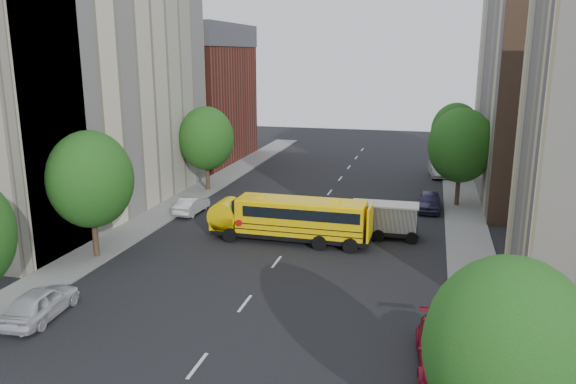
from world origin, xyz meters
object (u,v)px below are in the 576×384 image
at_px(street_tree_1, 90,179).
at_px(street_tree_3, 508,351).
at_px(school_bus, 290,217).
at_px(street_tree_2, 206,138).
at_px(parked_car_0, 41,303).
at_px(parked_car_4, 429,201).
at_px(street_tree_5, 456,131).
at_px(parked_car_1, 192,205).
at_px(safari_truck, 378,219).
at_px(parked_car_3, 443,351).
at_px(parked_car_5, 439,169).
at_px(street_tree_4, 461,145).

relative_size(street_tree_1, street_tree_3, 1.11).
distance_m(street_tree_3, school_bus, 23.08).
height_order(street_tree_2, parked_car_0, street_tree_2).
bearing_deg(street_tree_1, parked_car_4, 39.20).
relative_size(street_tree_5, school_bus, 0.70).
bearing_deg(street_tree_5, street_tree_3, -90.00).
height_order(street_tree_5, parked_car_1, street_tree_5).
relative_size(safari_truck, parked_car_3, 1.12).
relative_size(parked_car_0, parked_car_3, 0.89).
bearing_deg(parked_car_5, parked_car_4, -99.06).
bearing_deg(street_tree_4, street_tree_3, -90.00).
height_order(street_tree_3, street_tree_4, street_tree_4).
height_order(school_bus, safari_truck, school_bus).
bearing_deg(safari_truck, street_tree_5, 74.66).
xyz_separation_m(parked_car_4, parked_car_5, (0.80, 13.47, 0.06)).
relative_size(street_tree_2, street_tree_4, 0.95).
distance_m(school_bus, parked_car_4, 13.61).
height_order(street_tree_2, parked_car_1, street_tree_2).
height_order(street_tree_5, parked_car_0, street_tree_5).
relative_size(street_tree_3, parked_car_4, 1.62).
distance_m(school_bus, parked_car_3, 16.80).
distance_m(street_tree_3, safari_truck, 23.27).
xyz_separation_m(street_tree_1, parked_car_3, (20.60, -7.62, -4.22)).
relative_size(street_tree_1, parked_car_5, 1.62).
height_order(street_tree_2, parked_car_3, street_tree_2).
xyz_separation_m(school_bus, parked_car_1, (-9.15, 4.64, -1.01)).
xyz_separation_m(street_tree_3, parked_car_5, (-1.40, 43.63, -3.65)).
xyz_separation_m(parked_car_1, parked_car_3, (18.95, -18.25, 0.07)).
relative_size(street_tree_2, street_tree_3, 1.08).
distance_m(street_tree_1, parked_car_3, 22.37).
relative_size(parked_car_0, parked_car_1, 1.12).
relative_size(street_tree_2, parked_car_0, 1.70).
xyz_separation_m(street_tree_1, parked_car_4, (19.80, 16.15, -4.20)).
height_order(school_bus, parked_car_3, school_bus).
xyz_separation_m(safari_truck, parked_car_0, (-14.35, -16.26, -0.50)).
xyz_separation_m(street_tree_2, parked_car_5, (20.60, 11.63, -4.02)).
bearing_deg(street_tree_5, safari_truck, -104.42).
bearing_deg(parked_car_0, street_tree_5, -122.38).
height_order(parked_car_1, parked_car_5, parked_car_5).
relative_size(street_tree_2, safari_truck, 1.36).
bearing_deg(parked_car_4, school_bus, -130.38).
relative_size(street_tree_4, parked_car_4, 1.85).
bearing_deg(school_bus, street_tree_5, 65.56).
bearing_deg(school_bus, street_tree_3, -60.16).
xyz_separation_m(street_tree_4, parked_car_1, (-20.35, -7.37, -4.41)).
relative_size(street_tree_1, parked_car_0, 1.74).
distance_m(street_tree_4, street_tree_5, 12.01).
bearing_deg(parked_car_5, school_bus, -118.19).
distance_m(parked_car_1, parked_car_3, 26.31).
xyz_separation_m(street_tree_2, street_tree_5, (22.00, 12.00, -0.12)).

